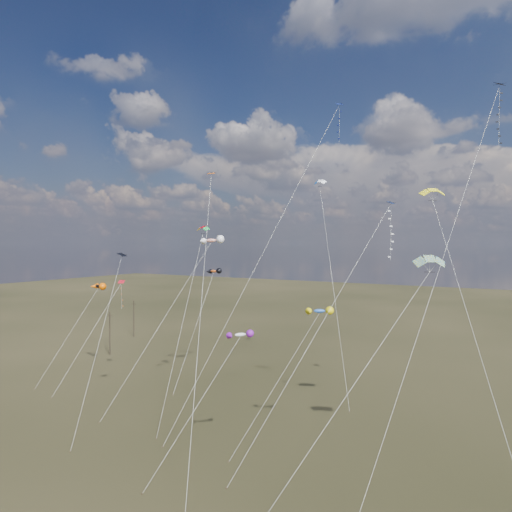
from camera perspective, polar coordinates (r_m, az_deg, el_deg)
The scene contains 18 objects.
ground at distance 44.37m, azimuth -13.05°, elevation -25.97°, with size 400.00×400.00×0.00m, color black.
utility_pole_near at distance 89.05m, azimuth -17.81°, elevation -9.10°, with size 1.40×0.20×8.00m.
utility_pole_far at distance 104.27m, azimuth -15.04°, elevation -7.52°, with size 1.40×0.20×8.00m.
diamond_black_high at distance 52.12m, azimuth 27.47°, elevation 13.54°, with size 8.49×23.01×36.74m.
diamond_navy_tall at distance 56.18m, azimuth 8.82°, elevation 13.54°, with size 12.40×18.99×37.42m.
diamond_black_mid at distance 54.87m, azimuth -17.62°, elevation -4.62°, with size 3.85×10.65×19.36m.
diamond_red_low at distance 70.46m, azimuth -16.81°, elevation -5.19°, with size 3.03×10.72×15.02m.
diamond_navy_right at distance 48.18m, azimuth 15.68°, elevation 1.74°, with size 9.93×16.86×24.84m.
diamond_orange_center at distance 45.99m, azimuth -6.37°, elevation 0.37°, with size 12.13×20.11×28.73m.
parafoil_yellow at distance 48.08m, azimuth 21.27°, elevation 7.57°, with size 10.09×11.72×26.31m.
parafoil_blue_white at distance 73.66m, azimuth 8.02°, elevation 9.09°, with size 11.06×15.53×30.94m.
parafoil_striped at distance 43.32m, azimuth 20.86°, elevation -0.38°, with size 10.91×14.64×19.85m.
parafoil_tricolor at distance 60.55m, azimuth -6.70°, elevation 3.42°, with size 4.72×13.83×23.11m.
novelty_black_orange at distance 77.02m, azimuth -19.13°, elevation -3.61°, with size 3.09×11.80×14.23m.
novelty_orange_black at distance 73.19m, azimuth -5.34°, elevation -1.96°, with size 3.53×13.30×16.57m.
novelty_white_purple at distance 43.06m, azimuth -2.03°, elevation -9.89°, with size 5.02×9.88×12.38m.
novelty_redwhite_stripe at distance 65.61m, azimuth -5.67°, elevation 1.90°, with size 4.65×18.98×21.62m.
novelty_blue_yellow at distance 46.36m, azimuth 7.89°, elevation -6.90°, with size 7.32×8.37×14.17m.
Camera 1 is at (26.96, -28.65, 20.50)m, focal length 32.00 mm.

